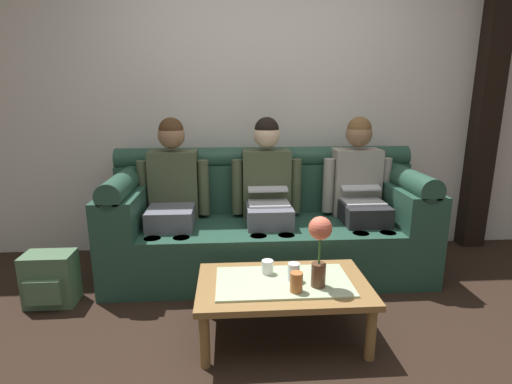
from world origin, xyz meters
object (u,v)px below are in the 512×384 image
at_px(person_right, 359,189).
at_px(coffee_table, 283,289).
at_px(cup_far_center, 296,282).
at_px(backpack_left, 50,280).
at_px(couch, 267,225).
at_px(person_middle, 267,190).
at_px(cup_near_right, 294,272).
at_px(cup_near_left, 267,267).
at_px(flower_vase, 320,242).
at_px(person_left, 173,191).

xyz_separation_m(person_right, coffee_table, (-0.74, -0.96, -0.35)).
bearing_deg(cup_far_center, backpack_left, 158.96).
xyz_separation_m(couch, person_middle, (0.00, -0.00, 0.29)).
distance_m(person_middle, cup_near_right, 0.99).
height_order(coffee_table, cup_far_center, cup_far_center).
height_order(person_middle, person_right, same).
bearing_deg(person_right, cup_near_left, -133.87).
height_order(person_right, flower_vase, person_right).
height_order(couch, person_left, person_left).
distance_m(person_middle, backpack_left, 1.66).
distance_m(flower_vase, cup_far_center, 0.25).
relative_size(person_middle, backpack_left, 3.38).
xyz_separation_m(person_left, flower_vase, (0.93, -1.03, -0.05)).
bearing_deg(cup_far_center, couch, 92.78).
height_order(couch, flower_vase, couch).
bearing_deg(coffee_table, couch, 90.00).
bearing_deg(person_left, cup_near_left, -52.35).
bearing_deg(person_middle, flower_vase, -79.83).
relative_size(person_middle, person_right, 1.00).
bearing_deg(cup_near_right, backpack_left, 163.25).
xyz_separation_m(person_middle, person_right, (0.74, 0.00, -0.00)).
distance_m(couch, person_left, 0.80).
xyz_separation_m(person_right, flower_vase, (-0.56, -1.03, -0.04)).
xyz_separation_m(person_middle, cup_near_right, (0.06, -0.96, -0.25)).
distance_m(coffee_table, backpack_left, 1.59).
height_order(person_left, cup_far_center, person_left).
bearing_deg(coffee_table, flower_vase, -22.51).
bearing_deg(cup_near_left, couch, 84.62).
bearing_deg(flower_vase, person_left, 131.87).
height_order(person_middle, flower_vase, person_middle).
bearing_deg(flower_vase, person_middle, 100.17).
height_order(flower_vase, cup_far_center, flower_vase).
xyz_separation_m(person_middle, cup_far_center, (0.05, -1.09, -0.25)).
xyz_separation_m(person_middle, coffee_table, (0.00, -0.96, -0.35)).
xyz_separation_m(person_right, cup_far_center, (-0.69, -1.09, -0.25)).
relative_size(couch, person_left, 2.01).
bearing_deg(person_middle, cup_far_center, -87.21).
xyz_separation_m(person_left, cup_near_left, (0.66, -0.86, -0.26)).
height_order(flower_vase, cup_near_right, flower_vase).
xyz_separation_m(couch, flower_vase, (0.19, -1.04, 0.25)).
xyz_separation_m(coffee_table, cup_near_left, (-0.08, 0.10, 0.09)).
xyz_separation_m(couch, backpack_left, (-1.52, -0.49, -0.19)).
relative_size(cup_far_center, backpack_left, 0.30).
height_order(cup_near_left, cup_far_center, cup_far_center).
distance_m(coffee_table, cup_near_left, 0.16).
bearing_deg(flower_vase, backpack_left, 162.11).
distance_m(couch, coffee_table, 0.96).
bearing_deg(couch, cup_near_right, -86.46).
bearing_deg(person_right, couch, 179.64).
bearing_deg(coffee_table, cup_near_right, -1.78).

